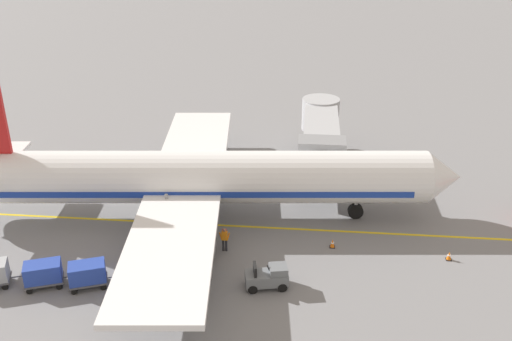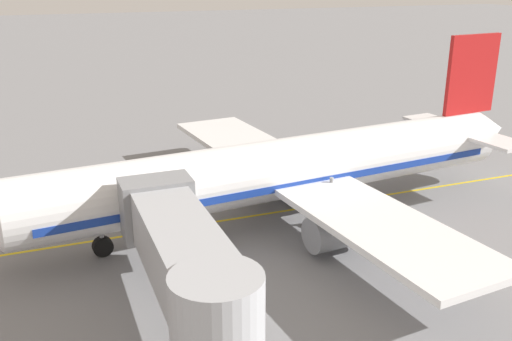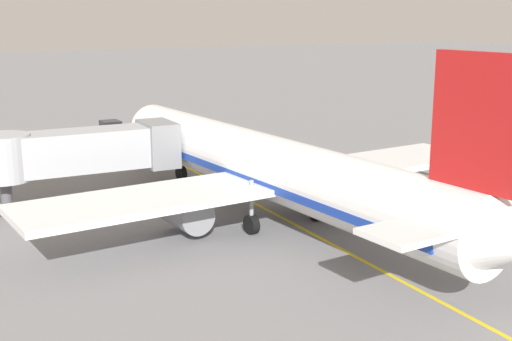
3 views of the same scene
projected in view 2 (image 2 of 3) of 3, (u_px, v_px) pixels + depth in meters
The scene contains 13 objects.
ground_plane at pixel (279, 212), 36.58m from camera, with size 400.00×400.00×0.00m, color slate.
gate_lead_in_line at pixel (279, 212), 36.58m from camera, with size 0.24×80.00×0.01m, color gold.
parked_airliner at pixel (287, 169), 34.77m from camera, with size 30.36×37.35×10.63m.
jet_bridge at pixel (183, 253), 23.78m from camera, with size 12.64×3.50×4.98m.
baggage_tug_lead at pixel (168, 179), 40.40m from camera, with size 1.71×2.69×1.62m.
baggage_cart_front at pixel (265, 162), 43.17m from camera, with size 1.99×2.96×1.58m.
baggage_cart_second_in_train at pixel (297, 155), 44.84m from camera, with size 1.99×2.96×1.58m.
baggage_cart_third_in_train at pixel (325, 151), 45.92m from camera, with size 1.99×2.96×1.58m.
baggage_cart_tail_end at pixel (357, 146), 47.29m from camera, with size 1.99×2.96×1.58m.
ground_crew_wing_walker at pixel (240, 155), 44.89m from camera, with size 0.65×0.48×1.69m.
ground_crew_loader at pixel (248, 170), 41.48m from camera, with size 0.72×0.32×1.69m.
ground_crew_marshaller at pixel (226, 187), 38.22m from camera, with size 0.24×0.72×1.69m.
safety_cone_nose_left at pixel (124, 217), 35.05m from camera, with size 0.36×0.36×0.59m.
Camera 2 is at (-30.82, 13.61, 14.58)m, focal length 39.81 mm.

